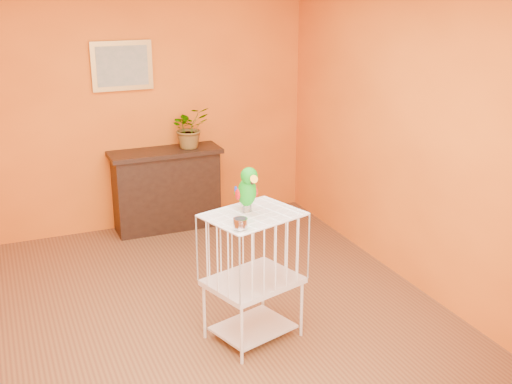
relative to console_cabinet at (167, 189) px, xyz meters
name	(u,v)px	position (x,y,z in m)	size (l,w,h in m)	color
ground	(194,322)	(-0.35, -2.04, -0.44)	(4.50, 4.50, 0.00)	brown
room_shell	(187,127)	(-0.35, -2.04, 1.15)	(4.50, 4.50, 4.50)	orange
console_cabinet	(167,189)	(0.00, 0.00, 0.00)	(1.18, 0.42, 0.87)	black
potted_plant	(190,132)	(0.28, 0.00, 0.61)	(0.40, 0.44, 0.34)	#26722D
framed_picture	(122,66)	(-0.35, 0.18, 1.31)	(0.62, 0.04, 0.50)	#B38740
birdcage	(253,275)	(0.00, -2.42, 0.08)	(0.76, 0.67, 1.00)	silver
feed_cup	(240,223)	(-0.19, -2.65, 0.60)	(0.10, 0.10, 0.07)	silver
parrot	(247,189)	(-0.02, -2.36, 0.74)	(0.17, 0.31, 0.35)	#59544C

